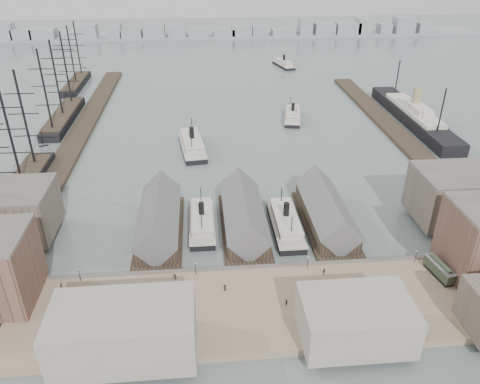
{
  "coord_description": "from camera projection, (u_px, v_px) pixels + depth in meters",
  "views": [
    {
      "loc": [
        -11.98,
        -105.82,
        80.99
      ],
      "look_at": [
        0.0,
        30.0,
        6.0
      ],
      "focal_mm": 35.0,
      "sensor_mm": 36.0,
      "label": 1
    }
  ],
  "objects": [
    {
      "name": "east_wharf",
      "position": [
        396.0,
        133.0,
        216.48
      ],
      "size": [
        10.0,
        180.0,
        1.6
      ],
      "primitive_type": "cube",
      "color": "#2D231C",
      "rests_on": "ground"
    },
    {
      "name": "horse_cart_right",
      "position": [
        334.0,
        306.0,
        112.35
      ],
      "size": [
        4.73,
        2.41,
        1.45
      ],
      "rotation": [
        0.0,
        0.0,
        1.35
      ],
      "color": "black",
      "rests_on": "quay"
    },
    {
      "name": "ferry_shed_east",
      "position": [
        326.0,
        212.0,
        146.81
      ],
      "size": [
        14.0,
        42.0,
        12.6
      ],
      "color": "#2D231C",
      "rests_on": "ground"
    },
    {
      "name": "lamp_post_near_w",
      "position": [
        196.0,
        266.0,
        122.78
      ],
      "size": [
        0.44,
        0.44,
        3.92
      ],
      "color": "black",
      "rests_on": "quay"
    },
    {
      "name": "pedestrian_0",
      "position": [
        61.0,
        286.0,
        118.88
      ],
      "size": [
        0.65,
        0.73,
        1.65
      ],
      "primitive_type": "imported",
      "rotation": [
        0.0,
        0.0,
        4.29
      ],
      "color": "black",
      "rests_on": "quay"
    },
    {
      "name": "quay",
      "position": [
        258.0,
        308.0,
        114.37
      ],
      "size": [
        180.0,
        30.0,
        2.0
      ],
      "primitive_type": "cube",
      "color": "#85735A",
      "rests_on": "ground"
    },
    {
      "name": "tram",
      "position": [
        439.0,
        270.0,
        122.76
      ],
      "size": [
        4.45,
        10.75,
        3.71
      ],
      "rotation": [
        0.0,
        0.0,
        0.17
      ],
      "color": "black",
      "rests_on": "quay"
    },
    {
      "name": "pedestrian_5",
      "position": [
        286.0,
        302.0,
        113.28
      ],
      "size": [
        0.8,
        0.71,
        1.81
      ],
      "primitive_type": "imported",
      "rotation": [
        0.0,
        0.0,
        0.42
      ],
      "color": "black",
      "rests_on": "quay"
    },
    {
      "name": "street_bldg_west",
      "position": [
        124.0,
        331.0,
        98.22
      ],
      "size": [
        30.0,
        16.0,
        12.0
      ],
      "primitive_type": "cube",
      "color": "gray",
      "rests_on": "quay"
    },
    {
      "name": "sailing_ship_mid",
      "position": [
        63.0,
        116.0,
        230.23
      ],
      "size": [
        9.58,
        55.36,
        39.39
      ],
      "color": "black",
      "rests_on": "ground"
    },
    {
      "name": "pedestrian_3",
      "position": [
        173.0,
        319.0,
        108.36
      ],
      "size": [
        1.13,
        0.67,
        1.81
      ],
      "primitive_type": "imported",
      "rotation": [
        0.0,
        0.0,
        0.22
      ],
      "color": "black",
      "rests_on": "quay"
    },
    {
      "name": "warehouse_west_back",
      "position": [
        8.0,
        213.0,
        138.3
      ],
      "size": [
        26.0,
        20.0,
        14.0
      ],
      "primitive_type": "cube",
      "color": "#60564C",
      "rests_on": "west_land"
    },
    {
      "name": "pedestrian_1",
      "position": [
        78.0,
        309.0,
        111.47
      ],
      "size": [
        0.69,
        0.85,
        1.64
      ],
      "primitive_type": "imported",
      "rotation": [
        0.0,
        0.0,
        4.8
      ],
      "color": "black",
      "rests_on": "quay"
    },
    {
      "name": "street_bldg_center",
      "position": [
        355.0,
        320.0,
        102.55
      ],
      "size": [
        24.0,
        16.0,
        10.0
      ],
      "primitive_type": "cube",
      "color": "gray",
      "rests_on": "quay"
    },
    {
      "name": "ferry_docked_east",
      "position": [
        286.0,
        223.0,
        145.67
      ],
      "size": [
        8.41,
        28.04,
        10.01
      ],
      "color": "black",
      "rests_on": "ground"
    },
    {
      "name": "ferry_open_mid",
      "position": [
        293.0,
        116.0,
        233.11
      ],
      "size": [
        12.31,
        26.24,
        9.02
      ],
      "rotation": [
        0.0,
        0.0,
        -0.19
      ],
      "color": "black",
      "rests_on": "ground"
    },
    {
      "name": "ferry_open_far",
      "position": [
        284.0,
        64.0,
        327.49
      ],
      "size": [
        13.21,
        25.47,
        8.72
      ],
      "rotation": [
        0.0,
        0.0,
        0.25
      ],
      "color": "black",
      "rests_on": "ground"
    },
    {
      "name": "pedestrian_2",
      "position": [
        175.0,
        277.0,
        121.7
      ],
      "size": [
        1.33,
        1.02,
        1.81
      ],
      "primitive_type": "imported",
      "rotation": [
        0.0,
        0.0,
        5.95
      ],
      "color": "black",
      "rests_on": "quay"
    },
    {
      "name": "far_shore",
      "position": [
        208.0,
        33.0,
        421.92
      ],
      "size": [
        500.0,
        40.0,
        15.72
      ],
      "color": "gray",
      "rests_on": "ground"
    },
    {
      "name": "ferry_shed_west",
      "position": [
        159.0,
        220.0,
        142.81
      ],
      "size": [
        14.0,
        42.0,
        12.6
      ],
      "color": "#2D231C",
      "rests_on": "ground"
    },
    {
      "name": "sailing_ship_near",
      "position": [
        15.0,
        194.0,
        160.45
      ],
      "size": [
        9.71,
        66.88,
        39.91
      ],
      "color": "black",
      "rests_on": "ground"
    },
    {
      "name": "lamp_post_far_e",
      "position": [
        416.0,
        254.0,
        127.39
      ],
      "size": [
        0.44,
        0.44,
        3.92
      ],
      "color": "black",
      "rests_on": "quay"
    },
    {
      "name": "seawall",
      "position": [
        251.0,
        270.0,
        127.22
      ],
      "size": [
        180.0,
        1.2,
        2.3
      ],
      "primitive_type": "cube",
      "color": "#59544C",
      "rests_on": "ground"
    },
    {
      "name": "lamp_post_far_w",
      "position": [
        79.0,
        273.0,
        120.47
      ],
      "size": [
        0.44,
        0.44,
        3.92
      ],
      "color": "black",
      "rests_on": "quay"
    },
    {
      "name": "pedestrian_4",
      "position": [
        225.0,
        287.0,
        118.21
      ],
      "size": [
        0.97,
        0.99,
        1.72
      ],
      "primitive_type": "imported",
      "rotation": [
        0.0,
        0.0,
        5.44
      ],
      "color": "black",
      "rests_on": "quay"
    },
    {
      "name": "ferry_docked_west",
      "position": [
        202.0,
        221.0,
        146.85
      ],
      "size": [
        7.87,
        26.22,
        9.36
      ],
      "color": "black",
      "rests_on": "ground"
    },
    {
      "name": "horse_cart_left",
      "position": [
        132.0,
        292.0,
        116.72
      ],
      "size": [
        4.78,
        2.57,
        1.51
      ],
      "rotation": [
        0.0,
        0.0,
        1.29
      ],
      "color": "black",
      "rests_on": "quay"
    },
    {
      "name": "ferry_shed_center",
      "position": [
        244.0,
        216.0,
        144.81
      ],
      "size": [
        14.0,
        42.0,
        12.6
      ],
      "color": "#2D231C",
      "rests_on": "ground"
    },
    {
      "name": "ocean_steamer",
      "position": [
        413.0,
        115.0,
        229.06
      ],
      "size": [
        11.73,
        85.75,
        17.15
      ],
      "color": "black",
      "rests_on": "ground"
    },
    {
      "name": "pedestrian_7",
      "position": [
        363.0,
        312.0,
        110.56
      ],
      "size": [
        1.07,
        1.27,
        1.71
      ],
      "primitive_type": "imported",
      "rotation": [
        0.0,
        0.0,
        1.1
      ],
      "color": "black",
      "rests_on": "quay"
    },
    {
      "name": "warehouse_east_back",
      "position": [
        461.0,
        196.0,
        146.06
      ],
      "size": [
        28.0,
        20.0,
        15.0
      ],
      "primitive_type": "cube",
      "color": "#60564C",
      "rests_on": "east_land"
    },
    {
      "name": "horse_cart_center",
      "position": [
        172.0,
        305.0,
        112.51
      ],
      "size": [
        5.02,
        2.24,
        1.64
      ],
      "rotation": [
        0.0,
        0.0,
        1.79
      ],
      "color": "black",
      "rests_on": "quay"
    },
    {
      "name": "lamp_post_near_e",
      "position": [
        308.0,
        260.0,
        125.08
      ],
      "size": [
        0.44,
        0.44,
        3.92
      ],
      "color": "black",
      "rests_on": "quay"
    },
    {
      "name": "sailing_ship_far",
      "position": [
        76.0,
        83.0,
        283.78
      ],
      "size": [
        8.66,
        48.11,
        35.6
      ],
      "color": "black",
      "rests_on": "ground"
    },
    {
      "name": "west_wharf",
      "position": [
        79.0,
        135.0,
        213.97
      ],
      "size": [
        10.0,
        220.0,
        1.6
      ],
      "primitive_type": "cube",
      "color": "#2D231C",
      "rests_on": "ground"
    },
    {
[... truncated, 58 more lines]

